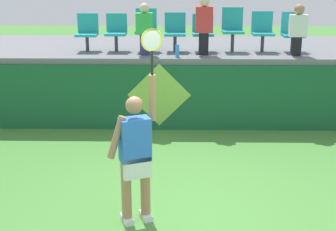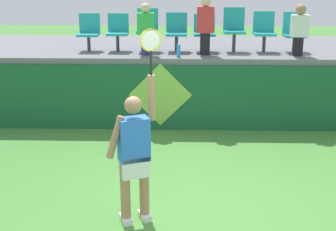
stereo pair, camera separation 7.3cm
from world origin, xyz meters
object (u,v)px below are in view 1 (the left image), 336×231
(spectator_0, at_px, (145,28))
(spectator_1, at_px, (204,25))
(stadium_chair_6, at_px, (262,30))
(water_bottle, at_px, (177,51))
(stadium_chair_5, at_px, (233,27))
(tennis_player, at_px, (136,153))
(spectator_2, at_px, (298,29))
(stadium_chair_4, at_px, (203,31))
(stadium_chair_0, at_px, (87,31))
(stadium_chair_3, at_px, (175,30))
(stadium_chair_1, at_px, (116,30))
(stadium_chair_2, at_px, (146,27))
(stadium_chair_7, at_px, (292,31))

(spectator_0, height_order, spectator_1, spectator_1)
(stadium_chair_6, bearing_deg, spectator_0, -169.27)
(water_bottle, bearing_deg, spectator_1, 26.88)
(stadium_chair_5, distance_m, stadium_chair_6, 0.63)
(tennis_player, distance_m, spectator_2, 5.20)
(spectator_1, bearing_deg, stadium_chair_4, 90.00)
(stadium_chair_0, height_order, spectator_1, spectator_1)
(stadium_chair_3, relative_size, stadium_chair_5, 0.88)
(tennis_player, bearing_deg, stadium_chair_1, 99.44)
(water_bottle, bearing_deg, stadium_chair_5, 31.23)
(stadium_chair_0, relative_size, stadium_chair_6, 0.94)
(spectator_0, bearing_deg, spectator_1, 1.75)
(stadium_chair_0, distance_m, stadium_chair_4, 2.43)
(tennis_player, distance_m, spectator_1, 4.49)
(spectator_2, bearing_deg, spectator_0, 179.88)
(stadium_chair_1, height_order, spectator_1, spectator_1)
(stadium_chair_6, bearing_deg, stadium_chair_3, -179.95)
(stadium_chair_1, bearing_deg, stadium_chair_6, 0.08)
(stadium_chair_2, height_order, stadium_chair_7, stadium_chair_2)
(stadium_chair_2, bearing_deg, stadium_chair_0, -179.90)
(tennis_player, xyz_separation_m, spectator_2, (2.92, 4.18, 1.02))
(stadium_chair_0, xyz_separation_m, spectator_2, (4.30, -0.47, 0.12))
(stadium_chair_0, bearing_deg, stadium_chair_6, 0.02)
(tennis_player, height_order, stadium_chair_1, tennis_player)
(stadium_chair_0, xyz_separation_m, stadium_chair_6, (3.68, 0.00, 0.03))
(stadium_chair_7, bearing_deg, stadium_chair_5, 179.98)
(stadium_chair_3, height_order, stadium_chair_5, stadium_chair_5)
(water_bottle, xyz_separation_m, stadium_chair_0, (-1.90, 0.69, 0.30))
(stadium_chair_5, bearing_deg, spectator_2, -20.67)
(stadium_chair_7, distance_m, spectator_1, 1.93)
(spectator_0, bearing_deg, water_bottle, -19.53)
(water_bottle, distance_m, stadium_chair_6, 1.94)
(stadium_chair_0, bearing_deg, water_bottle, -20.10)
(stadium_chair_0, distance_m, stadium_chair_5, 3.05)
(tennis_player, distance_m, stadium_chair_0, 4.94)
(stadium_chair_0, distance_m, stadium_chair_6, 3.68)
(stadium_chair_6, distance_m, stadium_chair_7, 0.62)
(stadium_chair_2, bearing_deg, stadium_chair_6, -0.01)
(stadium_chair_5, bearing_deg, water_bottle, -148.77)
(stadium_chair_3, xyz_separation_m, stadium_chair_4, (0.58, -0.00, -0.01))
(water_bottle, bearing_deg, stadium_chair_4, 52.32)
(spectator_2, bearing_deg, water_bottle, -174.58)
(stadium_chair_0, xyz_separation_m, spectator_1, (2.43, -0.42, 0.19))
(stadium_chair_7, height_order, spectator_0, spectator_0)
(stadium_chair_0, height_order, stadium_chair_1, same)
(stadium_chair_6, xyz_separation_m, stadium_chair_7, (0.62, 0.00, -0.02))
(stadium_chair_1, height_order, stadium_chair_3, stadium_chair_3)
(stadium_chair_2, distance_m, stadium_chair_4, 1.20)
(stadium_chair_5, distance_m, spectator_1, 0.76)
(tennis_player, height_order, stadium_chair_2, tennis_player)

